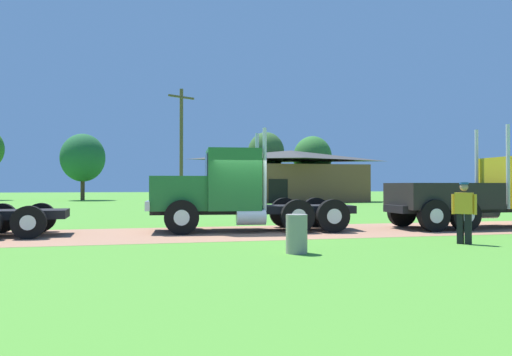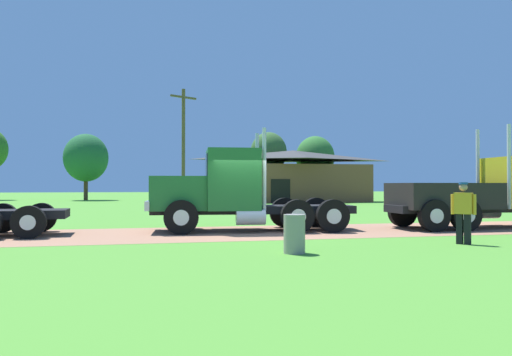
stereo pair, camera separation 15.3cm
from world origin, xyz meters
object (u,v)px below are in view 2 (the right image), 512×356
at_px(truck_foreground_white, 227,192).
at_px(shed_building, 293,177).
at_px(steel_barrel, 294,234).
at_px(utility_pole_near, 183,145).
at_px(visitor_by_barrel, 463,210).
at_px(truck_near_left, 493,194).

xyz_separation_m(truck_foreground_white, shed_building, (11.25, 28.58, 1.05)).
relative_size(steel_barrel, utility_pole_near, 0.11).
xyz_separation_m(truck_foreground_white, steel_barrel, (0.67, -6.04, -0.92)).
height_order(visitor_by_barrel, steel_barrel, visitor_by_barrel).
distance_m(truck_foreground_white, steel_barrel, 6.14).
distance_m(truck_near_left, utility_pole_near, 22.54).
distance_m(truck_foreground_white, utility_pole_near, 19.03).
relative_size(truck_foreground_white, truck_near_left, 0.93).
bearing_deg(truck_foreground_white, truck_near_left, -4.81).
xyz_separation_m(truck_foreground_white, visitor_by_barrel, (5.82, -5.33, -0.44)).
distance_m(truck_near_left, steel_barrel, 11.00).
bearing_deg(truck_foreground_white, shed_building, 68.51).
relative_size(visitor_by_barrel, shed_building, 0.12).
height_order(truck_near_left, utility_pole_near, utility_pole_near).
distance_m(shed_building, utility_pole_near, 15.28).
distance_m(visitor_by_barrel, utility_pole_near, 25.10).
distance_m(steel_barrel, shed_building, 36.26).
xyz_separation_m(steel_barrel, shed_building, (10.59, 34.62, 1.97)).
bearing_deg(utility_pole_near, shed_building, 40.58).
relative_size(truck_foreground_white, shed_building, 0.51).
bearing_deg(steel_barrel, truck_foreground_white, 96.30).
distance_m(truck_foreground_white, shed_building, 30.74).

